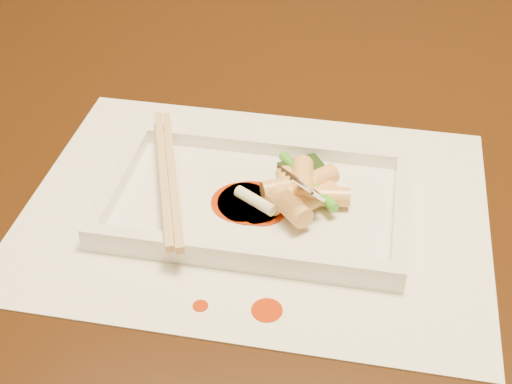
% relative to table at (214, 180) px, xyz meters
% --- Properties ---
extents(table, '(1.40, 0.90, 0.75)m').
position_rel_table_xyz_m(table, '(0.00, 0.00, 0.00)').
color(table, black).
rests_on(table, ground).
extents(placemat, '(0.40, 0.30, 0.00)m').
position_rel_table_xyz_m(placemat, '(0.08, -0.16, 0.10)').
color(placemat, white).
rests_on(placemat, table).
extents(sauce_splatter_a, '(0.02, 0.02, 0.00)m').
position_rel_table_xyz_m(sauce_splatter_a, '(0.11, -0.27, 0.10)').
color(sauce_splatter_a, '#B52B05').
rests_on(sauce_splatter_a, placemat).
extents(sauce_splatter_b, '(0.01, 0.01, 0.00)m').
position_rel_table_xyz_m(sauce_splatter_b, '(0.06, -0.28, 0.10)').
color(sauce_splatter_b, '#B52B05').
rests_on(sauce_splatter_b, placemat).
extents(plate_base, '(0.26, 0.16, 0.01)m').
position_rel_table_xyz_m(plate_base, '(0.08, -0.16, 0.11)').
color(plate_base, white).
rests_on(plate_base, placemat).
extents(plate_rim_far, '(0.26, 0.01, 0.01)m').
position_rel_table_xyz_m(plate_rim_far, '(0.08, -0.09, 0.12)').
color(plate_rim_far, white).
rests_on(plate_rim_far, plate_base).
extents(plate_rim_near, '(0.26, 0.01, 0.01)m').
position_rel_table_xyz_m(plate_rim_near, '(0.08, -0.23, 0.12)').
color(plate_rim_near, white).
rests_on(plate_rim_near, plate_base).
extents(plate_rim_left, '(0.01, 0.14, 0.01)m').
position_rel_table_xyz_m(plate_rim_left, '(-0.04, -0.16, 0.12)').
color(plate_rim_left, white).
rests_on(plate_rim_left, plate_base).
extents(plate_rim_right, '(0.01, 0.14, 0.01)m').
position_rel_table_xyz_m(plate_rim_right, '(0.20, -0.16, 0.12)').
color(plate_rim_right, white).
rests_on(plate_rim_right, plate_base).
extents(veg_piece, '(0.05, 0.04, 0.01)m').
position_rel_table_xyz_m(veg_piece, '(0.11, -0.12, 0.12)').
color(veg_piece, black).
rests_on(veg_piece, plate_base).
extents(scallion_white, '(0.04, 0.03, 0.01)m').
position_rel_table_xyz_m(scallion_white, '(0.08, -0.17, 0.12)').
color(scallion_white, '#EAEACC').
rests_on(scallion_white, plate_base).
extents(scallion_green, '(0.06, 0.07, 0.01)m').
position_rel_table_xyz_m(scallion_green, '(0.12, -0.14, 0.12)').
color(scallion_green, '#329017').
rests_on(scallion_green, plate_base).
extents(chopstick_a, '(0.07, 0.18, 0.01)m').
position_rel_table_xyz_m(chopstick_a, '(-0.00, -0.16, 0.13)').
color(chopstick_a, tan).
rests_on(chopstick_a, plate_rim_near).
extents(chopstick_b, '(0.07, 0.18, 0.01)m').
position_rel_table_xyz_m(chopstick_b, '(0.01, -0.16, 0.13)').
color(chopstick_b, tan).
rests_on(chopstick_b, plate_rim_near).
extents(fork, '(0.09, 0.10, 0.14)m').
position_rel_table_xyz_m(fork, '(0.15, -0.14, 0.18)').
color(fork, silver).
rests_on(fork, plate_base).
extents(sauce_blob_0, '(0.06, 0.06, 0.00)m').
position_rel_table_xyz_m(sauce_blob_0, '(0.08, -0.16, 0.11)').
color(sauce_blob_0, '#B52B05').
rests_on(sauce_blob_0, plate_base).
extents(sauce_blob_1, '(0.05, 0.05, 0.00)m').
position_rel_table_xyz_m(sauce_blob_1, '(0.07, -0.16, 0.11)').
color(sauce_blob_1, '#B52B05').
rests_on(sauce_blob_1, plate_base).
extents(sauce_blob_2, '(0.04, 0.04, 0.00)m').
position_rel_table_xyz_m(sauce_blob_2, '(0.09, -0.17, 0.11)').
color(sauce_blob_2, '#B52B05').
rests_on(sauce_blob_2, plate_base).
extents(rice_cake_0, '(0.03, 0.05, 0.02)m').
position_rel_table_xyz_m(rice_cake_0, '(0.11, -0.15, 0.12)').
color(rice_cake_0, '#F0C570').
rests_on(rice_cake_0, plate_base).
extents(rice_cake_1, '(0.05, 0.04, 0.02)m').
position_rel_table_xyz_m(rice_cake_1, '(0.11, -0.15, 0.12)').
color(rice_cake_1, '#F0C570').
rests_on(rice_cake_1, plate_base).
extents(rice_cake_2, '(0.04, 0.04, 0.02)m').
position_rel_table_xyz_m(rice_cake_2, '(0.11, -0.18, 0.13)').
color(rice_cake_2, '#F0C570').
rests_on(rice_cake_2, plate_base).
extents(rice_cake_3, '(0.04, 0.05, 0.02)m').
position_rel_table_xyz_m(rice_cake_3, '(0.11, -0.16, 0.12)').
color(rice_cake_3, '#F0C570').
rests_on(rice_cake_3, plate_base).
extents(rice_cake_4, '(0.05, 0.02, 0.02)m').
position_rel_table_xyz_m(rice_cake_4, '(0.14, -0.16, 0.12)').
color(rice_cake_4, '#F0C570').
rests_on(rice_cake_4, plate_base).
extents(rice_cake_5, '(0.03, 0.05, 0.02)m').
position_rel_table_xyz_m(rice_cake_5, '(0.12, -0.14, 0.13)').
color(rice_cake_5, '#F0C570').
rests_on(rice_cake_5, plate_base).
extents(rice_cake_6, '(0.04, 0.04, 0.02)m').
position_rel_table_xyz_m(rice_cake_6, '(0.13, -0.16, 0.12)').
color(rice_cake_6, '#F0C570').
rests_on(rice_cake_6, plate_base).
extents(rice_cake_7, '(0.04, 0.04, 0.02)m').
position_rel_table_xyz_m(rice_cake_7, '(0.13, -0.14, 0.12)').
color(rice_cake_7, '#F0C570').
rests_on(rice_cake_7, plate_base).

